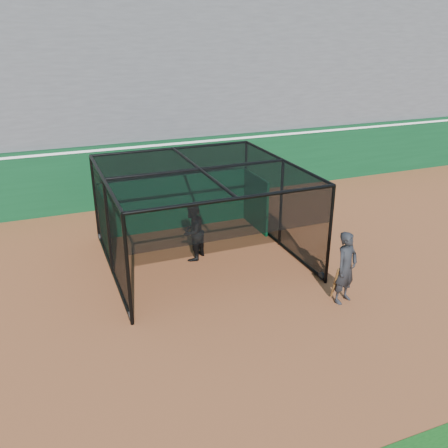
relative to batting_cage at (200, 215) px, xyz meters
name	(u,v)px	position (x,y,z in m)	size (l,w,h in m)	color
ground	(252,302)	(0.37, -2.88, -1.41)	(120.00, 120.00, 0.00)	brown
outfield_wall	(163,170)	(0.37, 5.62, -0.12)	(50.00, 0.50, 2.50)	#093619
grandstand	(138,79)	(0.37, 9.39, 3.07)	(50.00, 7.85, 8.95)	#4C4C4F
batting_cage	(200,215)	(0.00, 0.00, 0.00)	(5.47, 5.53, 2.82)	black
batter	(193,232)	(-0.24, 0.04, -0.51)	(0.87, 0.68, 1.80)	black
on_deck_player	(346,268)	(2.57, -3.70, -0.45)	(0.81, 0.67, 1.92)	black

